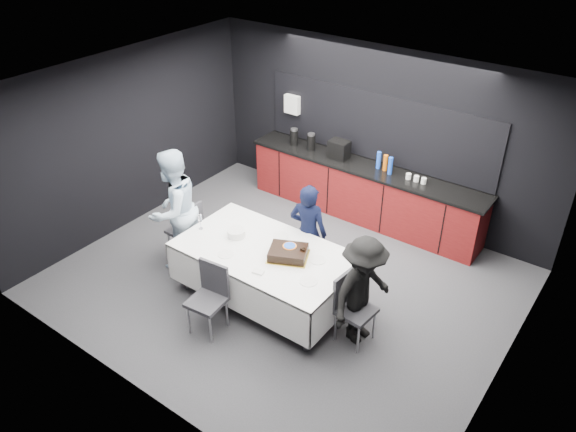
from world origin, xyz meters
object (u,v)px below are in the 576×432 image
object	(u,v)px
cake_assembly	(288,253)
chair_near	(210,293)
plate_stack	(236,233)
person_center	(308,233)
champagne_flute	(200,219)
chair_left	(188,227)
person_right	(363,291)
chair_right	(351,303)
party_table	(266,259)
person_left	(174,209)

from	to	relation	value
cake_assembly	chair_near	xyz separation A→B (m)	(-0.54, -0.91, -0.31)
plate_stack	person_center	distance (m)	0.99
plate_stack	person_center	xyz separation A→B (m)	(0.69, 0.69, -0.09)
champagne_flute	plate_stack	bearing A→B (deg)	15.41
chair_left	person_right	xyz separation A→B (m)	(2.90, 0.01, 0.20)
champagne_flute	chair_right	xyz separation A→B (m)	(2.32, 0.13, -0.40)
party_table	champagne_flute	xyz separation A→B (m)	(-1.03, -0.12, 0.30)
chair_near	person_center	distance (m)	1.63
champagne_flute	person_right	size ratio (longest dim) A/B	0.15
party_table	chair_right	size ratio (longest dim) A/B	2.51
plate_stack	person_center	world-z (taller)	person_center
party_table	plate_stack	size ratio (longest dim) A/B	9.59
champagne_flute	person_center	xyz separation A→B (m)	(1.21, 0.84, -0.20)
chair_near	person_right	world-z (taller)	person_right
plate_stack	person_left	bearing A→B (deg)	-172.45
chair_near	person_right	bearing A→B (deg)	29.65
party_table	cake_assembly	world-z (taller)	cake_assembly
party_table	person_left	bearing A→B (deg)	-175.91
chair_near	person_center	world-z (taller)	person_center
chair_near	party_table	bearing A→B (deg)	76.21
party_table	chair_near	xyz separation A→B (m)	(-0.21, -0.85, -0.11)
party_table	person_right	xyz separation A→B (m)	(1.41, 0.07, 0.09)
chair_near	person_left	bearing A→B (deg)	151.17
plate_stack	chair_right	bearing A→B (deg)	-0.35
party_table	person_left	distance (m)	1.58
chair_right	chair_near	world-z (taller)	same
party_table	person_right	world-z (taller)	person_right
cake_assembly	person_left	xyz separation A→B (m)	(-1.88, -0.17, 0.05)
chair_left	chair_right	xyz separation A→B (m)	(2.78, -0.04, 0.00)
cake_assembly	person_right	size ratio (longest dim) A/B	0.43
cake_assembly	person_right	distance (m)	1.09
party_table	cake_assembly	size ratio (longest dim) A/B	3.68
champagne_flute	chair_right	distance (m)	2.36
chair_left	person_center	size ratio (longest dim) A/B	0.63
champagne_flute	chair_near	xyz separation A→B (m)	(0.82, -0.73, -0.40)
person_left	person_right	bearing A→B (deg)	89.66
plate_stack	chair_near	distance (m)	0.97
chair_right	person_left	size ratio (longest dim) A/B	0.51
party_table	person_left	xyz separation A→B (m)	(-1.55, -0.11, 0.26)
party_table	champagne_flute	bearing A→B (deg)	-173.58
chair_left	person_center	bearing A→B (deg)	21.69
plate_stack	chair_left	bearing A→B (deg)	178.20
plate_stack	person_left	distance (m)	1.05
chair_left	chair_right	bearing A→B (deg)	-0.86
person_right	champagne_flute	bearing A→B (deg)	103.62
champagne_flute	chair_left	xyz separation A→B (m)	(-0.46, 0.17, -0.40)
chair_near	chair_right	bearing A→B (deg)	29.96
plate_stack	champagne_flute	xyz separation A→B (m)	(-0.52, -0.14, 0.11)
party_table	plate_stack	world-z (taller)	plate_stack
champagne_flute	chair_right	bearing A→B (deg)	3.24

